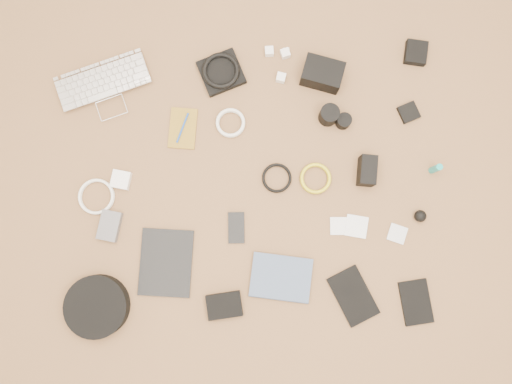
{
  "coord_description": "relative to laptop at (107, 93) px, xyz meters",
  "views": [
    {
      "loc": [
        -0.01,
        -0.23,
        1.88
      ],
      "look_at": [
        0.01,
        -0.03,
        0.02
      ],
      "focal_mm": 35.0,
      "sensor_mm": 36.0,
      "label": 1
    }
  ],
  "objects": [
    {
      "name": "cable_white_b",
      "position": [
        -0.05,
        -0.4,
        -0.01
      ],
      "size": [
        0.14,
        0.14,
        0.01
      ],
      "primitive_type": "torus",
      "rotation": [
        0.0,
        0.0,
        -0.07
      ],
      "color": "white",
      "rests_on": "ground"
    },
    {
      "name": "cable_white_a",
      "position": [
        0.47,
        -0.14,
        -0.01
      ],
      "size": [
        0.14,
        0.14,
        0.01
      ],
      "primitive_type": "torus",
      "rotation": [
        0.0,
        0.0,
        -0.26
      ],
      "color": "white",
      "rests_on": "ground"
    },
    {
      "name": "headphone_pouch",
      "position": [
        0.44,
        0.06,
        -0.0
      ],
      "size": [
        0.19,
        0.19,
        0.03
      ],
      "primitive_type": "cube",
      "rotation": [
        0.0,
        0.0,
        0.33
      ],
      "color": "black",
      "rests_on": "ground"
    },
    {
      "name": "lens_cleaner",
      "position": [
        1.22,
        -0.37,
        0.03
      ],
      "size": [
        0.03,
        0.03,
        0.09
      ],
      "primitive_type": "cylinder",
      "rotation": [
        0.0,
        0.0,
        -0.09
      ],
      "color": "teal",
      "rests_on": "ground"
    },
    {
      "name": "headphones",
      "position": [
        0.44,
        0.06,
        0.02
      ],
      "size": [
        0.16,
        0.16,
        0.02
      ],
      "primitive_type": "torus",
      "rotation": [
        0.0,
        0.0,
        -0.13
      ],
      "color": "black",
      "rests_on": "headphone_pouch"
    },
    {
      "name": "charger_b",
      "position": [
        0.7,
        0.13,
        -0.0
      ],
      "size": [
        0.03,
        0.03,
        0.02
      ],
      "primitive_type": "cube",
      "rotation": [
        0.0,
        0.0,
        0.02
      ],
      "color": "white",
      "rests_on": "ground"
    },
    {
      "name": "dslr_camera",
      "position": [
        0.83,
        0.02,
        0.03
      ],
      "size": [
        0.17,
        0.15,
        0.09
      ],
      "primitive_type": "cube",
      "rotation": [
        0.0,
        0.0,
        -0.33
      ],
      "color": "black",
      "rests_on": "ground"
    },
    {
      "name": "notebook_olive",
      "position": [
        0.28,
        -0.15,
        -0.01
      ],
      "size": [
        0.12,
        0.17,
        0.01
      ],
      "primitive_type": "cube",
      "rotation": [
        0.0,
        0.0,
        -0.13
      ],
      "color": "olive",
      "rests_on": "ground"
    },
    {
      "name": "phone",
      "position": [
        0.47,
        -0.54,
        -0.01
      ],
      "size": [
        0.07,
        0.12,
        0.01
      ],
      "primitive_type": "cube",
      "rotation": [
        0.0,
        0.0,
        -0.04
      ],
      "color": "black",
      "rests_on": "ground"
    },
    {
      "name": "filter_case_mid",
      "position": [
        0.92,
        -0.56,
        -0.01
      ],
      "size": [
        0.1,
        0.1,
        0.01
      ],
      "primitive_type": "cube",
      "rotation": [
        0.0,
        0.0,
        -0.23
      ],
      "color": "silver",
      "rests_on": "ground"
    },
    {
      "name": "drive_case",
      "position": [
        0.41,
        -0.83,
        0.0
      ],
      "size": [
        0.13,
        0.1,
        0.03
      ],
      "primitive_type": "cube",
      "rotation": [
        0.0,
        0.0,
        0.09
      ],
      "color": "black",
      "rests_on": "ground"
    },
    {
      "name": "cable_black",
      "position": [
        0.63,
        -0.37,
        -0.01
      ],
      "size": [
        0.15,
        0.15,
        0.01
      ],
      "primitive_type": "torus",
      "rotation": [
        0.0,
        0.0,
        -0.42
      ],
      "color": "black",
      "rests_on": "ground"
    },
    {
      "name": "air_blower",
      "position": [
        1.16,
        -0.54,
        0.01
      ],
      "size": [
        0.05,
        0.05,
        0.05
      ],
      "primitive_type": "sphere",
      "rotation": [
        0.0,
        0.0,
        0.04
      ],
      "color": "black",
      "rests_on": "ground"
    },
    {
      "name": "laptop",
      "position": [
        0.0,
        0.0,
        0.0
      ],
      "size": [
        0.41,
        0.34,
        0.03
      ],
      "primitive_type": "imported",
      "rotation": [
        0.0,
        0.0,
        0.29
      ],
      "color": "silver",
      "rests_on": "ground"
    },
    {
      "name": "charger_a",
      "position": [
        0.63,
        0.13,
        0.0
      ],
      "size": [
        0.03,
        0.03,
        0.03
      ],
      "primitive_type": "cube",
      "rotation": [
        0.0,
        0.0,
        0.01
      ],
      "color": "white",
      "rests_on": "ground"
    },
    {
      "name": "filter_case_left",
      "position": [
        0.85,
        -0.56,
        -0.01
      ],
      "size": [
        0.07,
        0.07,
        0.01
      ],
      "primitive_type": "cube",
      "rotation": [
        0.0,
        0.0,
        -0.06
      ],
      "color": "silver",
      "rests_on": "ground"
    },
    {
      "name": "power_brick",
      "position": [
        0.04,
        -0.34,
        0.0
      ],
      "size": [
        0.08,
        0.08,
        0.03
      ],
      "primitive_type": "cube",
      "rotation": [
        0.0,
        0.0,
        -0.25
      ],
      "color": "white",
      "rests_on": "ground"
    },
    {
      "name": "card_reader",
      "position": [
        1.15,
        -0.14,
        -0.01
      ],
      "size": [
        0.09,
        0.09,
        0.02
      ],
      "primitive_type": "cube",
      "rotation": [
        0.0,
        0.0,
        0.35
      ],
      "color": "black",
      "rests_on": "ground"
    },
    {
      "name": "headphone_case",
      "position": [
        -0.05,
        -0.8,
        0.02
      ],
      "size": [
        0.3,
        0.3,
        0.06
      ],
      "primitive_type": "cylinder",
      "rotation": [
        0.0,
        0.0,
        -0.43
      ],
      "color": "black",
      "rests_on": "ground"
    },
    {
      "name": "filter_case_right",
      "position": [
        1.07,
        -0.6,
        -0.01
      ],
      "size": [
        0.08,
        0.08,
        0.01
      ],
      "primitive_type": "cube",
      "rotation": [
        0.0,
        0.0,
        -0.39
      ],
      "color": "silver",
      "rests_on": "ground"
    },
    {
      "name": "lens_a",
      "position": [
        0.84,
        -0.14,
        0.02
      ],
      "size": [
        0.09,
        0.09,
        0.08
      ],
      "primitive_type": "cylinder",
      "rotation": [
        0.0,
        0.0,
        -0.35
      ],
      "color": "black",
      "rests_on": "ground"
    },
    {
      "name": "flash",
      "position": [
        0.97,
        -0.36,
        0.03
      ],
      "size": [
        0.08,
        0.12,
        0.08
      ],
      "primitive_type": "cube",
      "rotation": [
        0.0,
        0.0,
        -0.15
      ],
      "color": "black",
      "rests_on": "ground"
    },
    {
      "name": "tablet",
      "position": [
        0.2,
        -0.66,
        -0.01
      ],
      "size": [
        0.22,
        0.27,
        0.01
      ],
      "primitive_type": "cube",
      "rotation": [
        0.0,
        0.0,
        -0.11
      ],
      "color": "black",
      "rests_on": "ground"
    },
    {
      "name": "cable_yellow",
      "position": [
        0.78,
        -0.38,
        -0.01
      ],
      "size": [
        0.13,
        0.13,
        0.01
      ],
      "primitive_type": "torus",
      "rotation": [
        0.0,
        0.0,
        -0.12
      ],
      "color": "gold",
      "rests_on": "ground"
    },
    {
      "name": "pen_blue",
      "position": [
        0.28,
        -0.15,
        -0.0
      ],
      "size": [
        0.05,
        0.11,
        0.01
      ],
      "primitive_type": "cylinder",
      "rotation": [
        1.57,
        0.0,
        -0.4
      ],
      "color": "#1441A5",
      "rests_on": "notebook_olive"
    },
    {
      "name": "battery_charger",
      "position": [
        -0.0,
        -0.51,
        0.0
      ],
      "size": [
        0.1,
        0.13,
        0.03
      ],
      "primitive_type": "cube",
      "rotation": [
        0.0,
        0.0,
        -0.26
      ],
      "color": "#59585D",
      "rests_on": "ground"
    },
    {
      "name": "notebook_black_b",
      "position": [
        1.11,
        -0.85,
        -0.01
      ],
      "size": [
        0.12,
        0.17,
        0.01
      ],
      "primitive_type": "cube",
      "rotation": [
        0.0,
        0.0,
        0.1
      ],
      "color": "black",
      "rests_on": "ground"
    },
    {
      "name": "room_shell",
      "position": [
        0.54,
        -0.39,
        1.24
      ],
      "size": [
        4.04,
        4.04,
        2.58
      ],
      "color": "brown",
      "rests_on": "ground"
    },
    {
      "name": "lens_b",
      "position": [
        0.9,
        -0.16,
        0.01
      ],
      "size": [
        0.07,
        0.07,
        0.05
      ],
      "primitive_type": "cylinder",
      "rotation": [
        0.0,
        0.0,
        0.29
      ],
      "color": "black",
      "rests_on": "ground"
    },
    {
      "name": "charger_c",
      "position": [
        0.69,
        0.12,
        0.0
      ],
      "size": [
        0.04,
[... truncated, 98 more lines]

